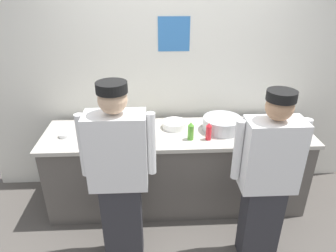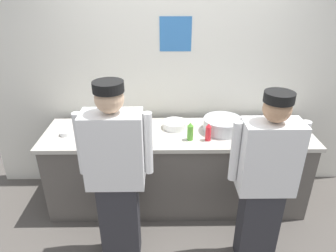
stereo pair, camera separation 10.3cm
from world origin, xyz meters
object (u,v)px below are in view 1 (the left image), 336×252
Objects in this scene: squeeze_bottle_spare at (144,120)px; ramekin_yellow_sauce at (137,130)px; squeeze_bottle_secondary at (209,132)px; plate_stack_rear at (112,129)px; squeeze_bottle_primary at (191,131)px; sheet_tray at (262,130)px; chef_near_left at (119,174)px; ramekin_orange_sauce at (65,135)px; chef_center at (267,178)px; ramekin_red_sauce at (117,123)px; plate_stack_front at (174,124)px; mixing_bowl_steel at (222,124)px.

ramekin_yellow_sauce is (-0.07, -0.11, -0.06)m from squeeze_bottle_spare.
squeeze_bottle_secondary reaches higher than squeeze_bottle_spare.
plate_stack_rear is 0.80m from squeeze_bottle_primary.
sheet_tray is 5.86× the size of ramekin_yellow_sauce.
plate_stack_rear is 0.25m from ramekin_yellow_sauce.
squeeze_bottle_secondary is at bearing 33.53° from chef_near_left.
chef_near_left is 3.43× the size of sheet_tray.
chef_near_left reaches higher than plate_stack_rear.
squeeze_bottle_spare is at bearing 11.69° from ramekin_orange_sauce.
ramekin_yellow_sauce is 0.76× the size of ramekin_orange_sauce.
squeeze_bottle_secondary is 1.42m from ramekin_orange_sauce.
chef_near_left is 1.20m from chef_center.
ramekin_red_sauce is (-0.22, 0.19, -0.00)m from ramekin_yellow_sauce.
ramekin_yellow_sauce is (-0.53, 0.16, -0.06)m from squeeze_bottle_primary.
chef_center is 0.83m from squeeze_bottle_primary.
chef_center is (1.20, -0.06, -0.04)m from chef_near_left.
plate_stack_rear is 1.53m from sheet_tray.
chef_near_left is at bearing -99.14° from ramekin_yellow_sauce.
squeeze_bottle_spare is at bearing 138.98° from chef_center.
ramekin_yellow_sauce is at bearing -121.43° from squeeze_bottle_spare.
sheet_tray is at bearing 0.85° from ramekin_orange_sauce.
ramekin_yellow_sauce is at bearing 144.61° from chef_center.
squeeze_bottle_primary is 0.17m from squeeze_bottle_secondary.
chef_center reaches higher than ramekin_red_sauce.
squeeze_bottle_secondary is (-0.38, 0.60, 0.12)m from chef_center.
ramekin_orange_sauce is at bearing -172.32° from plate_stack_front.
chef_near_left is at bearing -146.47° from squeeze_bottle_secondary.
squeeze_bottle_spare is (-0.46, 0.27, -0.00)m from squeeze_bottle_primary.
squeeze_bottle_spare reaches higher than ramekin_orange_sauce.
sheet_tray is 4.44× the size of ramekin_orange_sauce.
plate_stack_front reaches higher than ramekin_orange_sauce.
plate_stack_rear is at bearing 177.21° from ramekin_yellow_sauce.
squeeze_bottle_secondary is at bearing -21.71° from ramekin_red_sauce.
squeeze_bottle_secondary is 1.00m from ramekin_red_sauce.
sheet_tray is at bearing -0.86° from ramekin_yellow_sauce.
squeeze_bottle_primary reaches higher than sheet_tray.
plate_stack_front is 0.64m from plate_stack_rear.
squeeze_bottle_spare reaches higher than plate_stack_front.
chef_near_left is 18.51× the size of ramekin_red_sauce.
plate_stack_front is 2.77× the size of ramekin_red_sauce.
ramekin_red_sauce is at bearing 139.07° from ramekin_yellow_sauce.
squeeze_bottle_secondary reaches higher than ramekin_red_sauce.
chef_center is at bearing -47.60° from squeeze_bottle_primary.
squeeze_bottle_primary is 1.05× the size of squeeze_bottle_spare.
mixing_bowl_steel is at bearing 36.57° from chef_near_left.
plate_stack_front is at bearing 128.66° from chef_center.
squeeze_bottle_primary is (0.64, 0.55, 0.09)m from chef_near_left.
ramekin_red_sauce reaches higher than ramekin_orange_sauce.
squeeze_bottle_spare is at bearing -15.60° from ramekin_red_sauce.
chef_center is 1.63m from ramekin_red_sauce.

